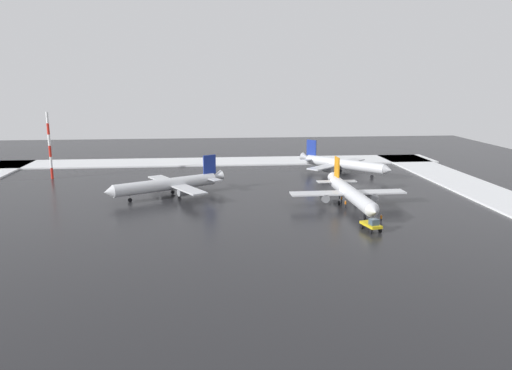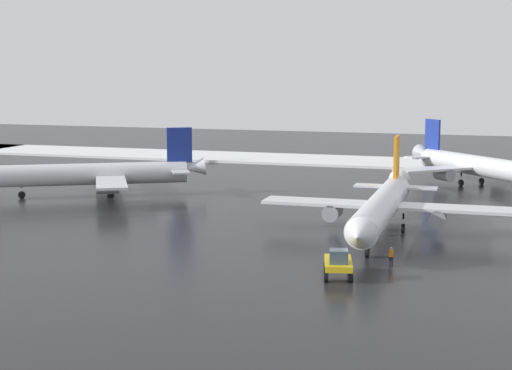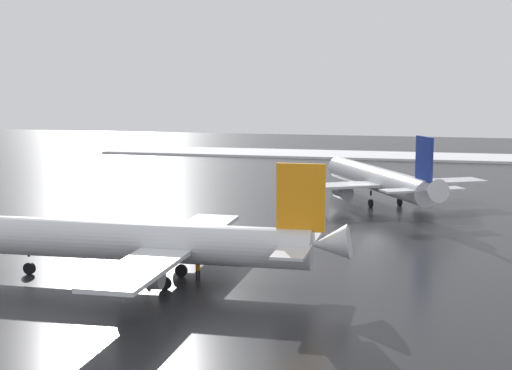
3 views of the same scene
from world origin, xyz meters
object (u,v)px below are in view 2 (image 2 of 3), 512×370
at_px(airplane_distant_tail, 96,174).
at_px(airplane_parked_portside, 481,166).
at_px(airplane_parked_starboard, 383,206).
at_px(pushback_tug, 338,262).
at_px(ground_crew_beside_wing, 378,219).
at_px(ground_crew_mid_apron, 391,255).
at_px(ground_crew_by_nose_gear, 369,227).

bearing_deg(airplane_distant_tail, airplane_parked_portside, 177.21).
bearing_deg(airplane_parked_starboard, airplane_parked_portside, 166.53).
bearing_deg(pushback_tug, ground_crew_beside_wing, 166.75).
bearing_deg(airplane_parked_portside, ground_crew_mid_apron, -48.96).
bearing_deg(ground_crew_beside_wing, ground_crew_by_nose_gear, -99.59).
bearing_deg(airplane_parked_starboard, ground_crew_by_nose_gear, -61.20).
xyz_separation_m(airplane_parked_portside, ground_crew_mid_apron, (5.80, 50.96, -2.07)).
relative_size(pushback_tug, ground_crew_by_nose_gear, 2.91).
bearing_deg(airplane_parked_portside, airplane_parked_starboard, -54.92).
distance_m(airplane_parked_starboard, airplane_distant_tail, 42.97).
height_order(ground_crew_mid_apron, ground_crew_beside_wing, same).
bearing_deg(airplane_distant_tail, ground_crew_mid_apron, 119.28).
relative_size(airplane_parked_starboard, ground_crew_beside_wing, 18.40).
distance_m(airplane_parked_starboard, ground_crew_beside_wing, 4.24).
bearing_deg(pushback_tug, ground_crew_mid_apron, 131.41).
bearing_deg(airplane_parked_portside, pushback_tug, -51.97).
height_order(airplane_parked_starboard, ground_crew_beside_wing, airplane_parked_starboard).
distance_m(ground_crew_mid_apron, ground_crew_beside_wing, 16.58).
xyz_separation_m(ground_crew_by_nose_gear, ground_crew_beside_wing, (-0.25, -4.24, 0.00)).
distance_m(airplane_parked_starboard, pushback_tug, 17.84).
relative_size(airplane_parked_portside, ground_crew_mid_apron, 14.60).
xyz_separation_m(airplane_parked_starboard, ground_crew_mid_apron, (-2.67, 12.64, -2.12)).
distance_m(pushback_tug, ground_crew_beside_wing, 21.27).
relative_size(airplane_distant_tail, ground_crew_mid_apron, 16.36).
height_order(airplane_distant_tail, ground_crew_beside_wing, airplane_distant_tail).
distance_m(airplane_parked_starboard, ground_crew_mid_apron, 13.09).
bearing_deg(ground_crew_by_nose_gear, ground_crew_mid_apron, 72.15).
bearing_deg(pushback_tug, airplane_parked_starboard, 163.64).
bearing_deg(pushback_tug, airplane_distant_tail, -141.91).
relative_size(airplane_parked_starboard, ground_crew_by_nose_gear, 18.40).
relative_size(airplane_parked_starboard, airplane_parked_portside, 1.26).
xyz_separation_m(airplane_distant_tail, airplane_parked_portside, (-49.13, -24.42, 0.04)).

